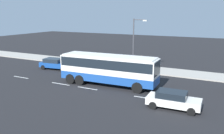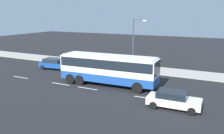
# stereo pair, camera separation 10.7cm
# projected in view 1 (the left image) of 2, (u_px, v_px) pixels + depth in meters

# --- Properties ---
(ground_plane) EXTENTS (120.00, 120.00, 0.00)m
(ground_plane) POSITION_uv_depth(u_px,v_px,m) (108.00, 84.00, 26.63)
(ground_plane) COLOR black
(sidewalk_curb) EXTENTS (80.00, 4.00, 0.15)m
(sidewalk_curb) POSITION_uv_depth(u_px,v_px,m) (136.00, 68.00, 33.86)
(sidewalk_curb) COLOR #A8A399
(sidewalk_curb) RESTS_ON ground_plane
(lane_centreline) EXTENTS (39.95, 0.16, 0.01)m
(lane_centreline) POSITION_uv_depth(u_px,v_px,m) (105.00, 91.00, 24.06)
(lane_centreline) COLOR white
(lane_centreline) RESTS_ON ground_plane
(coach_bus) EXTENTS (10.72, 3.17, 3.28)m
(coach_bus) POSITION_uv_depth(u_px,v_px,m) (109.00, 67.00, 25.68)
(coach_bus) COLOR #1E4C9E
(coach_bus) RESTS_ON ground_plane
(car_blue_saloon) EXTENTS (4.64, 2.39, 1.51)m
(car_blue_saloon) POSITION_uv_depth(u_px,v_px,m) (55.00, 64.00, 33.44)
(car_blue_saloon) COLOR #194799
(car_blue_saloon) RESTS_ON ground_plane
(car_white_minivan) EXTENTS (4.36, 1.97, 1.46)m
(car_white_minivan) POSITION_uv_depth(u_px,v_px,m) (173.00, 100.00, 19.51)
(car_white_minivan) COLOR white
(car_white_minivan) RESTS_ON ground_plane
(pedestrian_near_curb) EXTENTS (0.32, 0.32, 1.76)m
(pedestrian_near_curb) POSITION_uv_depth(u_px,v_px,m) (141.00, 61.00, 33.55)
(pedestrian_near_curb) COLOR #38334C
(pedestrian_near_curb) RESTS_ON sidewalk_curb
(street_lamp) EXTENTS (1.86, 0.24, 6.87)m
(street_lamp) POSITION_uv_depth(u_px,v_px,m) (135.00, 41.00, 31.23)
(street_lamp) COLOR #47474C
(street_lamp) RESTS_ON sidewalk_curb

